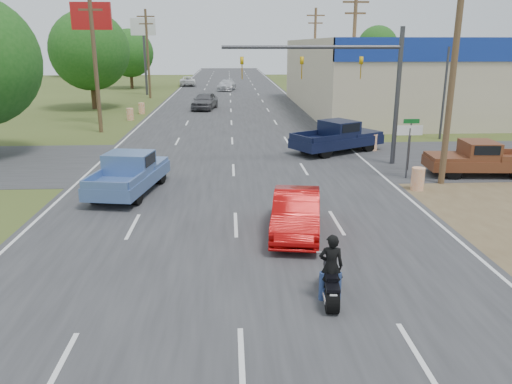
{
  "coord_description": "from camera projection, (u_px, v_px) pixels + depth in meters",
  "views": [
    {
      "loc": [
        -0.17,
        -8.57,
        6.12
      ],
      "look_at": [
        0.7,
        7.68,
        1.3
      ],
      "focal_mm": 35.0,
      "sensor_mm": 36.0,
      "label": 1
    }
  ],
  "objects": [
    {
      "name": "pole_sign_left_far",
      "position": [
        144.0,
        36.0,
        61.0
      ],
      "size": [
        3.0,
        0.35,
        9.2
      ],
      "color": "#3F3F44",
      "rests_on": "ground"
    },
    {
      "name": "barrel_2",
      "position": [
        130.0,
        114.0,
        41.93
      ],
      "size": [
        0.56,
        0.56,
        1.0
      ],
      "primitive_type": "cylinder",
      "color": "orange",
      "rests_on": "ground"
    },
    {
      "name": "distant_car_silver",
      "position": [
        227.0,
        85.0,
        69.18
      ],
      "size": [
        2.87,
        5.39,
        1.49
      ],
      "primitive_type": "imported",
      "rotation": [
        0.0,
        0.0,
        -0.16
      ],
      "color": "silver",
      "rests_on": "ground"
    },
    {
      "name": "cross_road",
      "position": [
        233.0,
        161.0,
        27.19
      ],
      "size": [
        120.0,
        10.0,
        0.02
      ],
      "primitive_type": "cube",
      "color": "#2D2D30",
      "rests_on": "ground"
    },
    {
      "name": "distant_car_white",
      "position": [
        188.0,
        81.0,
        76.77
      ],
      "size": [
        2.72,
        5.25,
        1.42
      ],
      "primitive_type": "imported",
      "rotation": [
        0.0,
        0.0,
        3.22
      ],
      "color": "silver",
      "rests_on": "ground"
    },
    {
      "name": "ground",
      "position": [
        242.0,
        364.0,
        9.96
      ],
      "size": [
        200.0,
        200.0,
        0.0
      ],
      "primitive_type": "plane",
      "color": "#3A471C",
      "rests_on": "ground"
    },
    {
      "name": "barrel_3",
      "position": [
        142.0,
        108.0,
        45.78
      ],
      "size": [
        0.56,
        0.56,
        1.0
      ],
      "primitive_type": "cylinder",
      "color": "orange",
      "rests_on": "ground"
    },
    {
      "name": "utility_pole_5",
      "position": [
        95.0,
        57.0,
        34.77
      ],
      "size": [
        2.0,
        0.28,
        10.0
      ],
      "color": "#4C3823",
      "rests_on": "ground"
    },
    {
      "name": "dirt_verge",
      "position": [
        508.0,
        203.0,
        20.1
      ],
      "size": [
        8.0,
        18.0,
        0.01
      ],
      "primitive_type": "cube",
      "color": "brown",
      "rests_on": "ground"
    },
    {
      "name": "rider",
      "position": [
        331.0,
        270.0,
        12.19
      ],
      "size": [
        0.64,
        0.45,
        1.66
      ],
      "primitive_type": "imported",
      "rotation": [
        0.0,
        0.0,
        3.04
      ],
      "color": "black",
      "rests_on": "ground"
    },
    {
      "name": "barrel_1",
      "position": [
        373.0,
        142.0,
        29.88
      ],
      "size": [
        0.56,
        0.56,
        1.0
      ],
      "primitive_type": "cylinder",
      "color": "orange",
      "rests_on": "ground"
    },
    {
      "name": "utility_pole_6",
      "position": [
        148.0,
        52.0,
        57.75
      ],
      "size": [
        2.0,
        0.28,
        10.0
      ],
      "color": "#4C3823",
      "rests_on": "ground"
    },
    {
      "name": "barrel_0",
      "position": [
        418.0,
        179.0,
        21.72
      ],
      "size": [
        0.56,
        0.56,
        1.0
      ],
      "primitive_type": "cylinder",
      "color": "orange",
      "rests_on": "ground"
    },
    {
      "name": "distant_car_grey",
      "position": [
        205.0,
        101.0,
        48.72
      ],
      "size": [
        2.78,
        5.17,
        1.67
      ],
      "primitive_type": "imported",
      "rotation": [
        0.0,
        0.0,
        -0.17
      ],
      "color": "#55555A",
      "rests_on": "ground"
    },
    {
      "name": "main_road",
      "position": [
        231.0,
        110.0,
        48.25
      ],
      "size": [
        15.0,
        180.0,
        0.02
      ],
      "primitive_type": "cube",
      "color": "#2D2D30",
      "rests_on": "ground"
    },
    {
      "name": "utility_pole_2",
      "position": [
        353.0,
        55.0,
        38.62
      ],
      "size": [
        2.0,
        0.28,
        10.0
      ],
      "color": "#4C3823",
      "rests_on": "ground"
    },
    {
      "name": "utility_pole_1",
      "position": [
        454.0,
        64.0,
        21.38
      ],
      "size": [
        2.0,
        0.28,
        10.0
      ],
      "color": "#4C3823",
      "rests_on": "ground"
    },
    {
      "name": "signal_mast",
      "position": [
        347.0,
        72.0,
        25.17
      ],
      "size": [
        9.12,
        0.4,
        7.0
      ],
      "color": "#3F3F44",
      "rests_on": "ground"
    },
    {
      "name": "motorcycle",
      "position": [
        330.0,
        285.0,
        12.25
      ],
      "size": [
        0.62,
        2.02,
        1.02
      ],
      "rotation": [
        0.0,
        0.0,
        -0.1
      ],
      "color": "black",
      "rests_on": "ground"
    },
    {
      "name": "brown_pickup",
      "position": [
        478.0,
        158.0,
        24.1
      ],
      "size": [
        5.17,
        2.3,
        1.68
      ],
      "rotation": [
        0.0,
        0.0,
        1.5
      ],
      "color": "black",
      "rests_on": "ground"
    },
    {
      "name": "street_name_sign",
      "position": [
        410.0,
        139.0,
        24.79
      ],
      "size": [
        0.8,
        0.08,
        2.61
      ],
      "color": "#3F3F44",
      "rests_on": "ground"
    },
    {
      "name": "tree_5",
      "position": [
        377.0,
        46.0,
        100.79
      ],
      "size": [
        7.98,
        7.98,
        9.88
      ],
      "color": "#422D19",
      "rests_on": "ground"
    },
    {
      "name": "navy_pickup",
      "position": [
        339.0,
        136.0,
        29.35
      ],
      "size": [
        5.93,
        4.7,
        1.86
      ],
      "rotation": [
        0.0,
        0.0,
        -1.04
      ],
      "color": "black",
      "rests_on": "ground"
    },
    {
      "name": "tree_2",
      "position": [
        130.0,
        53.0,
        71.01
      ],
      "size": [
        6.72,
        6.72,
        8.32
      ],
      "color": "#422D19",
      "rests_on": "ground"
    },
    {
      "name": "red_convertible",
      "position": [
        296.0,
        213.0,
        16.61
      ],
      "size": [
        2.18,
        4.54,
        1.43
      ],
      "primitive_type": "imported",
      "rotation": [
        0.0,
        0.0,
        -0.16
      ],
      "color": "#A50707",
      "rests_on": "ground"
    },
    {
      "name": "blue_pickup",
      "position": [
        130.0,
        172.0,
        21.31
      ],
      "size": [
        2.9,
        5.54,
        1.75
      ],
      "rotation": [
        0.0,
        0.0,
        -0.17
      ],
      "color": "black",
      "rests_on": "ground"
    },
    {
      "name": "pole_sign_left_near",
      "position": [
        92.0,
        30.0,
        38.02
      ],
      "size": [
        3.0,
        0.35,
        9.2
      ],
      "color": "#3F3F44",
      "rests_on": "ground"
    },
    {
      "name": "lane_sign",
      "position": [
        409.0,
        139.0,
        23.24
      ],
      "size": [
        1.2,
        0.08,
        2.52
      ],
      "color": "#3F3F44",
      "rests_on": "ground"
    },
    {
      "name": "tree_1",
      "position": [
        89.0,
        51.0,
        47.89
      ],
      "size": [
        7.56,
        7.56,
        9.36
      ],
      "color": "#422D19",
      "rests_on": "ground"
    },
    {
      "name": "tree_6",
      "position": [
        76.0,
        43.0,
        97.52
      ],
      "size": [
        8.82,
        8.82,
        10.92
      ],
      "color": "#422D19",
      "rests_on": "ground"
    },
    {
      "name": "utility_pole_3",
      "position": [
        315.0,
        52.0,
        55.85
      ],
      "size": [
        2.0,
        0.28,
        10.0
      ],
      "color": "#4C3823",
      "rests_on": "ground"
    }
  ]
}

